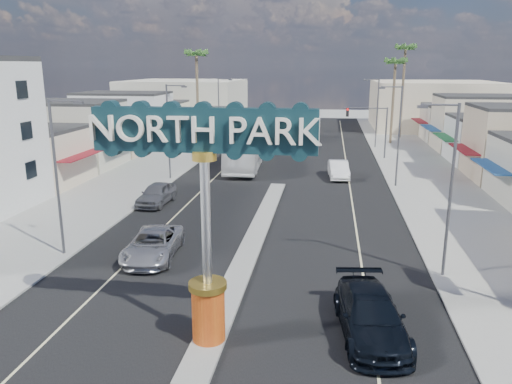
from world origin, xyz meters
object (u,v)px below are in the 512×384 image
(streetlight_l_near, at_px, (59,170))
(suv_right, at_px, (371,315))
(streetlight_l_mid, at_px, (170,127))
(car_parked_left, at_px, (157,194))
(palm_right_far, at_px, (405,53))
(city_bus, at_px, (245,150))
(streetlight_r_mid, at_px, (397,131))
(traffic_signal_right, at_px, (371,122))
(streetlight_l_far, at_px, (220,108))
(traffic_signal_left, at_px, (216,120))
(palm_left_far, at_px, (196,59))
(streetlight_r_far, at_px, (376,110))
(palm_right_mid, at_px, (395,66))
(suv_left, at_px, (153,244))
(gateway_sign, at_px, (205,200))
(streetlight_r_near, at_px, (448,183))
(car_parked_right, at_px, (338,169))

(streetlight_l_near, xyz_separation_m, suv_right, (16.82, -6.50, -4.18))
(streetlight_l_mid, xyz_separation_m, car_parked_left, (1.52, -8.69, -4.22))
(streetlight_l_near, relative_size, suv_right, 1.47)
(palm_right_far, relative_size, city_bus, 1.05)
(streetlight_l_near, relative_size, streetlight_r_mid, 1.00)
(traffic_signal_right, height_order, city_bus, traffic_signal_right)
(streetlight_l_far, distance_m, streetlight_r_mid, 30.32)
(traffic_signal_left, relative_size, palm_left_far, 0.46)
(streetlight_l_mid, height_order, city_bus, streetlight_l_mid)
(traffic_signal_right, distance_m, streetlight_r_far, 8.14)
(palm_right_far, bearing_deg, streetlight_l_far, -158.54)
(palm_right_mid, relative_size, suv_left, 2.09)
(gateway_sign, xyz_separation_m, streetlight_r_near, (10.43, 8.02, -0.86))
(traffic_signal_right, distance_m, streetlight_l_far, 21.20)
(streetlight_r_near, height_order, car_parked_right, streetlight_r_near)
(streetlight_l_far, relative_size, suv_left, 1.55)
(traffic_signal_left, distance_m, car_parked_left, 22.94)
(gateway_sign, bearing_deg, palm_left_far, 105.15)
(streetlight_r_near, bearing_deg, car_parked_right, 102.12)
(traffic_signal_left, distance_m, streetlight_r_near, 39.26)
(streetlight_l_mid, xyz_separation_m, streetlight_l_far, (0.00, 22.00, 0.00))
(car_parked_right, bearing_deg, streetlight_l_near, -129.22)
(traffic_signal_left, xyz_separation_m, streetlight_r_far, (19.62, 8.01, 0.79))
(traffic_signal_right, xyz_separation_m, car_parked_left, (-18.10, -22.68, -3.43))
(gateway_sign, relative_size, streetlight_r_far, 1.02)
(car_parked_right, distance_m, city_bus, 10.62)
(gateway_sign, xyz_separation_m, car_parked_left, (-8.91, 19.33, -5.08))
(palm_right_mid, height_order, suv_right, palm_right_mid)
(gateway_sign, height_order, streetlight_l_near, gateway_sign)
(streetlight_l_near, height_order, palm_right_far, palm_right_far)
(streetlight_l_mid, xyz_separation_m, palm_right_mid, (23.43, 26.00, 5.54))
(streetlight_l_mid, relative_size, city_bus, 0.67)
(city_bus, bearing_deg, streetlight_l_near, -106.12)
(streetlight_r_mid, bearing_deg, suv_left, -128.73)
(streetlight_l_far, xyz_separation_m, suv_left, (5.14, -41.61, -4.26))
(gateway_sign, height_order, car_parked_right, gateway_sign)
(car_parked_right, bearing_deg, gateway_sign, -104.54)
(streetlight_l_far, relative_size, car_parked_right, 1.76)
(streetlight_r_far, relative_size, suv_left, 1.55)
(streetlight_l_near, distance_m, city_bus, 27.63)
(palm_right_far, bearing_deg, traffic_signal_right, -107.90)
(streetlight_r_mid, xyz_separation_m, palm_right_mid, (2.57, 26.00, 5.54))
(streetlight_l_mid, distance_m, car_parked_right, 16.75)
(streetlight_l_far, height_order, car_parked_left, streetlight_l_far)
(streetlight_r_far, xyz_separation_m, palm_right_mid, (2.57, 4.00, 5.54))
(traffic_signal_left, xyz_separation_m, streetlight_l_near, (-1.25, -33.99, 0.79))
(gateway_sign, relative_size, palm_right_mid, 0.76)
(palm_left_far, height_order, suv_right, palm_left_far)
(streetlight_r_mid, bearing_deg, city_bus, 155.42)
(gateway_sign, distance_m, traffic_signal_left, 43.04)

